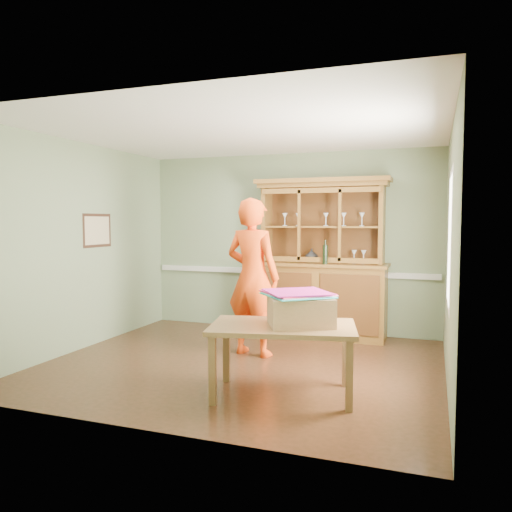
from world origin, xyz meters
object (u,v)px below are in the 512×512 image
at_px(china_hutch, 321,281).
at_px(dining_table, 283,333).
at_px(person, 253,277).
at_px(cardboard_box, 301,311).

bearing_deg(china_hutch, dining_table, -85.68).
distance_m(china_hutch, dining_table, 2.61).
bearing_deg(person, cardboard_box, 137.03).
distance_m(china_hutch, person, 1.43).
relative_size(dining_table, person, 0.77).
xyz_separation_m(china_hutch, person, (-0.58, -1.30, 0.18)).
xyz_separation_m(china_hutch, cardboard_box, (0.36, -2.56, 0.02)).
bearing_deg(cardboard_box, dining_table, -168.40).
xyz_separation_m(china_hutch, dining_table, (0.20, -2.59, -0.20)).
relative_size(cardboard_box, person, 0.30).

